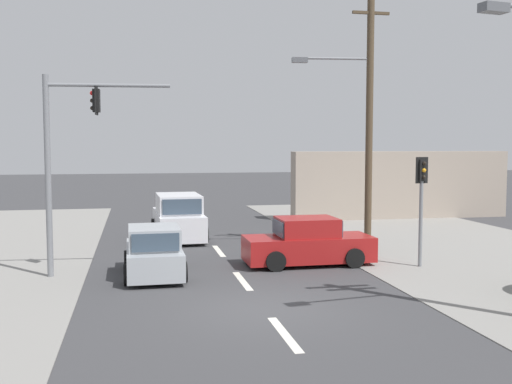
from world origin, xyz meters
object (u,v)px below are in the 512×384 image
at_px(sedan_kerbside_parked, 308,243).
at_px(suv_crossing_left, 178,218).
at_px(traffic_signal_mast, 66,149).
at_px(pedestal_signal_right_kerb, 421,193).
at_px(utility_pole_midground_right, 366,109).
at_px(hatchback_oncoming_near, 154,253).

relative_size(sedan_kerbside_parked, suv_crossing_left, 0.93).
bearing_deg(suv_crossing_left, traffic_signal_mast, -119.64).
distance_m(traffic_signal_mast, sedan_kerbside_parked, 8.17).
relative_size(traffic_signal_mast, pedestal_signal_right_kerb, 1.69).
relative_size(utility_pole_midground_right, traffic_signal_mast, 1.64).
distance_m(pedestal_signal_right_kerb, sedan_kerbside_parked, 4.01).
height_order(traffic_signal_mast, sedan_kerbside_parked, traffic_signal_mast).
bearing_deg(pedestal_signal_right_kerb, suv_crossing_left, 134.59).
xyz_separation_m(pedestal_signal_right_kerb, suv_crossing_left, (-7.25, 7.35, -1.53)).
xyz_separation_m(pedestal_signal_right_kerb, sedan_kerbside_parked, (-3.44, 1.13, -1.71)).
distance_m(traffic_signal_mast, hatchback_oncoming_near, 4.03).
distance_m(pedestal_signal_right_kerb, hatchback_oncoming_near, 8.66).
relative_size(pedestal_signal_right_kerb, suv_crossing_left, 0.78).
xyz_separation_m(utility_pole_midground_right, sedan_kerbside_parked, (-2.78, -2.05, -4.57)).
height_order(utility_pole_midground_right, traffic_signal_mast, utility_pole_midground_right).
bearing_deg(hatchback_oncoming_near, suv_crossing_left, 79.98).
bearing_deg(utility_pole_midground_right, pedestal_signal_right_kerb, -78.34).
relative_size(utility_pole_midground_right, sedan_kerbside_parked, 2.31).
relative_size(traffic_signal_mast, hatchback_oncoming_near, 1.64).
bearing_deg(traffic_signal_mast, hatchback_oncoming_near, -9.37).
bearing_deg(suv_crossing_left, pedestal_signal_right_kerb, -45.41).
xyz_separation_m(utility_pole_midground_right, suv_crossing_left, (-6.59, 4.17, -4.39)).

